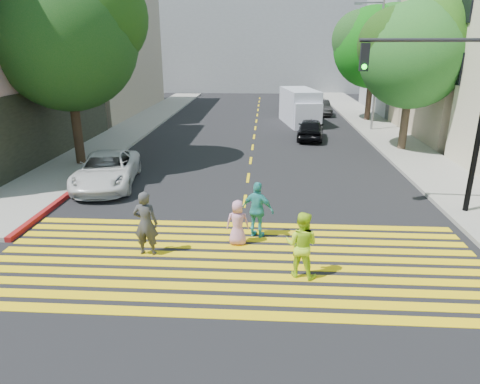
# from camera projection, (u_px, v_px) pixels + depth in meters

# --- Properties ---
(ground) EXTENTS (120.00, 120.00, 0.00)m
(ground) POSITION_uv_depth(u_px,v_px,m) (233.00, 286.00, 10.49)
(ground) COLOR black
(sidewalk_left) EXTENTS (3.00, 40.00, 0.15)m
(sidewalk_left) POSITION_uv_depth(u_px,v_px,m) (141.00, 123.00, 31.71)
(sidewalk_left) COLOR gray
(sidewalk_left) RESTS_ON ground
(sidewalk_right) EXTENTS (3.00, 60.00, 0.15)m
(sidewalk_right) POSITION_uv_depth(u_px,v_px,m) (403.00, 148.00, 24.14)
(sidewalk_right) COLOR gray
(sidewalk_right) RESTS_ON ground
(curb_red) EXTENTS (0.20, 8.00, 0.16)m
(curb_red) POSITION_uv_depth(u_px,v_px,m) (67.00, 195.00, 16.52)
(curb_red) COLOR maroon
(curb_red) RESTS_ON ground
(crosswalk) EXTENTS (13.40, 5.30, 0.01)m
(crosswalk) POSITION_uv_depth(u_px,v_px,m) (236.00, 261.00, 11.69)
(crosswalk) COLOR yellow
(crosswalk) RESTS_ON ground
(lane_line) EXTENTS (0.12, 34.40, 0.01)m
(lane_line) POSITION_uv_depth(u_px,v_px,m) (256.00, 124.00, 31.72)
(lane_line) COLOR yellow
(lane_line) RESTS_ON ground
(building_left_tan) EXTENTS (12.00, 16.00, 10.00)m
(building_left_tan) POSITION_uv_depth(u_px,v_px,m) (70.00, 52.00, 36.20)
(building_left_tan) COLOR tan
(building_left_tan) RESTS_ON ground
(building_right_grey) EXTENTS (10.00, 10.00, 10.00)m
(building_right_grey) POSITION_uv_depth(u_px,v_px,m) (435.00, 52.00, 36.31)
(building_right_grey) COLOR gray
(building_right_grey) RESTS_ON ground
(backdrop_block) EXTENTS (30.00, 8.00, 12.00)m
(backdrop_block) POSITION_uv_depth(u_px,v_px,m) (262.00, 41.00, 53.83)
(backdrop_block) COLOR gray
(backdrop_block) RESTS_ON ground
(tree_left) EXTENTS (7.40, 7.02, 9.17)m
(tree_left) POSITION_uv_depth(u_px,v_px,m) (67.00, 31.00, 18.94)
(tree_left) COLOR #2F2617
(tree_left) RESTS_ON ground
(tree_right_near) EXTENTS (7.04, 6.76, 7.91)m
(tree_right_near) POSITION_uv_depth(u_px,v_px,m) (415.00, 50.00, 22.06)
(tree_right_near) COLOR #372D1D
(tree_right_near) RESTS_ON ground
(tree_right_far) EXTENTS (7.14, 6.75, 8.49)m
(tree_right_far) POSITION_uv_depth(u_px,v_px,m) (375.00, 43.00, 31.15)
(tree_right_far) COLOR #42281E
(tree_right_far) RESTS_ON ground
(pedestrian_man) EXTENTS (0.70, 0.47, 1.86)m
(pedestrian_man) POSITION_uv_depth(u_px,v_px,m) (146.00, 224.00, 11.78)
(pedestrian_man) COLOR #383739
(pedestrian_man) RESTS_ON ground
(pedestrian_woman) EXTENTS (1.01, 0.90, 1.74)m
(pedestrian_woman) POSITION_uv_depth(u_px,v_px,m) (301.00, 245.00, 10.68)
(pedestrian_woman) COLOR #BCEB21
(pedestrian_woman) RESTS_ON ground
(pedestrian_child) EXTENTS (0.68, 0.45, 1.36)m
(pedestrian_child) POSITION_uv_depth(u_px,v_px,m) (238.00, 223.00, 12.47)
(pedestrian_child) COLOR #CB87A9
(pedestrian_child) RESTS_ON ground
(pedestrian_extra) EXTENTS (1.11, 0.77, 1.75)m
(pedestrian_extra) POSITION_uv_depth(u_px,v_px,m) (258.00, 210.00, 12.90)
(pedestrian_extra) COLOR teal
(pedestrian_extra) RESTS_ON ground
(white_sedan) EXTENTS (3.01, 5.21, 1.37)m
(white_sedan) POSITION_uv_depth(u_px,v_px,m) (107.00, 170.00, 17.72)
(white_sedan) COLOR silver
(white_sedan) RESTS_ON ground
(dark_car_near) EXTENTS (2.04, 4.03, 1.32)m
(dark_car_near) POSITION_uv_depth(u_px,v_px,m) (311.00, 129.00, 26.54)
(dark_car_near) COLOR black
(dark_car_near) RESTS_ON ground
(silver_car) EXTENTS (2.31, 4.57, 1.27)m
(silver_car) POSITION_uv_depth(u_px,v_px,m) (293.00, 103.00, 38.18)
(silver_car) COLOR #A4A9AD
(silver_car) RESTS_ON ground
(dark_car_parked) EXTENTS (1.47, 3.73, 1.21)m
(dark_car_parked) POSITION_uv_depth(u_px,v_px,m) (321.00, 108.00, 35.89)
(dark_car_parked) COLOR black
(dark_car_parked) RESTS_ON ground
(white_van) EXTENTS (2.84, 5.60, 2.52)m
(white_van) POSITION_uv_depth(u_px,v_px,m) (300.00, 108.00, 31.46)
(white_van) COLOR silver
(white_van) RESTS_ON ground
(traffic_signal) EXTENTS (4.19, 0.43, 6.15)m
(traffic_signal) POSITION_uv_depth(u_px,v_px,m) (449.00, 98.00, 13.73)
(traffic_signal) COLOR black
(traffic_signal) RESTS_ON ground
(street_lamp) EXTENTS (1.87, 0.25, 8.29)m
(street_lamp) POSITION_uv_depth(u_px,v_px,m) (375.00, 59.00, 27.67)
(street_lamp) COLOR gray
(street_lamp) RESTS_ON ground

